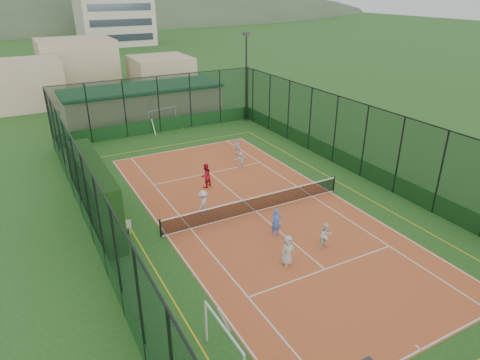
% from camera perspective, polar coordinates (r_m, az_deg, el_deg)
% --- Properties ---
extents(ground, '(300.00, 300.00, 0.00)m').
position_cam_1_polar(ground, '(25.13, 2.11, -4.22)').
color(ground, '#21571E').
rests_on(ground, ground).
extents(court_slab, '(11.17, 23.97, 0.01)m').
position_cam_1_polar(court_slab, '(25.12, 2.11, -4.21)').
color(court_slab, '#C6592C').
rests_on(court_slab, ground).
extents(tennis_net, '(11.67, 0.12, 1.06)m').
position_cam_1_polar(tennis_net, '(24.88, 2.13, -3.15)').
color(tennis_net, black).
rests_on(tennis_net, ground).
extents(perimeter_fence, '(18.12, 34.12, 5.00)m').
position_cam_1_polar(perimeter_fence, '(24.03, 2.20, 1.02)').
color(perimeter_fence, black).
rests_on(perimeter_fence, ground).
extents(floodlight_ne, '(0.60, 0.26, 8.25)m').
position_cam_1_polar(floodlight_ne, '(41.48, 0.83, 13.47)').
color(floodlight_ne, black).
rests_on(floodlight_ne, ground).
extents(clubhouse, '(15.20, 7.20, 3.15)m').
position_cam_1_polar(clubhouse, '(43.73, -12.81, 10.03)').
color(clubhouse, tan).
rests_on(clubhouse, ground).
extents(distant_hills, '(200.00, 60.00, 24.00)m').
position_cam_1_polar(distant_hills, '(169.73, -25.91, 18.16)').
color(distant_hills, '#384C33').
rests_on(distant_hills, ground).
extents(hedge_left, '(1.23, 8.18, 3.58)m').
position_cam_1_polar(hedge_left, '(24.60, -18.77, -1.59)').
color(hedge_left, black).
rests_on(hedge_left, ground).
extents(white_bench, '(1.58, 0.60, 0.87)m').
position_cam_1_polar(white_bench, '(23.59, -16.23, -6.12)').
color(white_bench, white).
rests_on(white_bench, ground).
extents(futsal_goal_near, '(2.87, 0.89, 1.84)m').
position_cam_1_polar(futsal_goal_near, '(15.54, -2.20, -21.37)').
color(futsal_goal_near, white).
rests_on(futsal_goal_near, ground).
extents(futsal_goal_far, '(3.07, 1.50, 1.90)m').
position_cam_1_polar(futsal_goal_far, '(39.98, -10.27, 7.98)').
color(futsal_goal_far, white).
rests_on(futsal_goal_far, ground).
extents(child_near_left, '(0.78, 0.54, 1.51)m').
position_cam_1_polar(child_near_left, '(20.41, 6.38, -9.29)').
color(child_near_left, silver).
rests_on(child_near_left, court_slab).
extents(child_near_mid, '(0.63, 0.47, 1.57)m').
position_cam_1_polar(child_near_mid, '(22.49, 4.87, -5.68)').
color(child_near_mid, '#4674C8').
rests_on(child_near_mid, court_slab).
extents(child_near_right, '(0.67, 0.53, 1.37)m').
position_cam_1_polar(child_near_right, '(21.92, 11.37, -7.30)').
color(child_near_right, white).
rests_on(child_near_right, court_slab).
extents(child_far_left, '(1.07, 1.04, 1.47)m').
position_cam_1_polar(child_far_left, '(24.60, -4.94, -3.00)').
color(child_far_left, silver).
rests_on(child_far_left, court_slab).
extents(child_far_right, '(0.83, 0.46, 1.35)m').
position_cam_1_polar(child_far_right, '(33.10, -0.28, 4.40)').
color(child_far_right, silver).
rests_on(child_far_right, court_slab).
extents(child_far_back, '(1.06, 0.36, 1.14)m').
position_cam_1_polar(child_far_back, '(30.97, 0.12, 2.73)').
color(child_far_back, white).
rests_on(child_far_back, court_slab).
extents(coach, '(0.97, 0.88, 1.62)m').
position_cam_1_polar(coach, '(27.82, -4.60, 0.58)').
color(coach, '#AD1226').
rests_on(coach, court_slab).
extents(tennis_balls, '(4.54, 0.76, 0.07)m').
position_cam_1_polar(tennis_balls, '(25.72, -0.68, -3.37)').
color(tennis_balls, '#CCE033').
rests_on(tennis_balls, court_slab).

